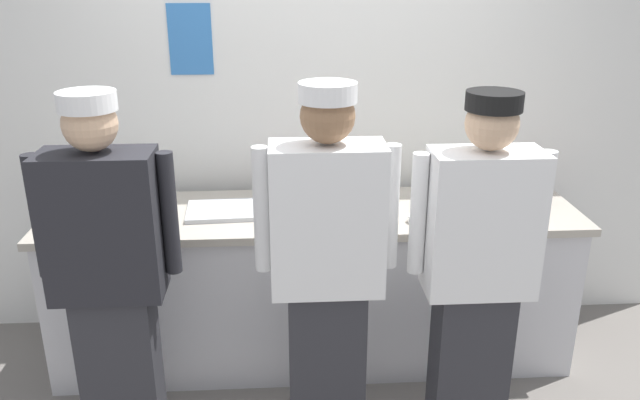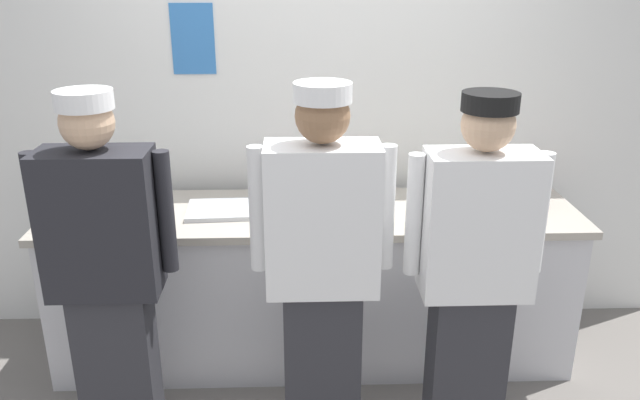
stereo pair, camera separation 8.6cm
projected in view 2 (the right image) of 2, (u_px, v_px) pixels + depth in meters
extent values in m
plane|color=slate|center=(316.00, 392.00, 3.36)|extent=(9.00, 9.00, 0.00)
cube|color=silver|center=(311.00, 106.00, 3.68)|extent=(4.46, 0.10, 2.70)
cube|color=#3370B7|center=(193.00, 39.00, 3.48)|extent=(0.24, 0.01, 0.38)
cube|color=silver|center=(314.00, 287.00, 3.56)|extent=(2.79, 0.64, 0.85)
cube|color=#A8A093|center=(313.00, 214.00, 3.40)|extent=(2.84, 0.70, 0.04)
cube|color=#2D2D33|center=(119.00, 368.00, 2.89)|extent=(0.33, 0.20, 0.80)
cube|color=#232328|center=(100.00, 224.00, 2.64)|extent=(0.47, 0.24, 0.63)
cylinder|color=#232328|center=(38.00, 214.00, 2.66)|extent=(0.07, 0.07, 0.54)
cylinder|color=#232328|center=(166.00, 212.00, 2.67)|extent=(0.07, 0.07, 0.54)
sphere|color=tan|center=(87.00, 123.00, 2.49)|extent=(0.22, 0.22, 0.22)
cylinder|color=white|center=(84.00, 100.00, 2.46)|extent=(0.23, 0.23, 0.08)
cube|color=#2D2D33|center=(322.00, 367.00, 2.89)|extent=(0.34, 0.20, 0.81)
cube|color=white|center=(322.00, 219.00, 2.63)|extent=(0.47, 0.24, 0.64)
cylinder|color=white|center=(257.00, 209.00, 2.65)|extent=(0.07, 0.07, 0.55)
cylinder|color=white|center=(387.00, 208.00, 2.67)|extent=(0.07, 0.07, 0.55)
sphere|color=#8C6647|center=(323.00, 116.00, 2.48)|extent=(0.22, 0.22, 0.22)
cylinder|color=white|center=(323.00, 92.00, 2.45)|extent=(0.23, 0.23, 0.08)
cube|color=#2D2D33|center=(465.00, 369.00, 2.89)|extent=(0.33, 0.20, 0.79)
cube|color=white|center=(479.00, 225.00, 2.64)|extent=(0.46, 0.24, 0.63)
cylinder|color=white|center=(414.00, 215.00, 2.66)|extent=(0.07, 0.07, 0.53)
cylinder|color=white|center=(539.00, 214.00, 2.68)|extent=(0.07, 0.07, 0.53)
sphere|color=tan|center=(488.00, 125.00, 2.49)|extent=(0.22, 0.22, 0.22)
cylinder|color=black|center=(490.00, 102.00, 2.46)|extent=(0.23, 0.23, 0.08)
cylinder|color=white|center=(331.00, 217.00, 3.29)|extent=(0.21, 0.21, 0.01)
cylinder|color=white|center=(331.00, 215.00, 3.28)|extent=(0.21, 0.21, 0.01)
cylinder|color=white|center=(331.00, 213.00, 3.28)|extent=(0.21, 0.21, 0.01)
cylinder|color=white|center=(331.00, 211.00, 3.28)|extent=(0.21, 0.21, 0.01)
cylinder|color=white|center=(331.00, 209.00, 3.27)|extent=(0.21, 0.21, 0.01)
cylinder|color=white|center=(468.00, 204.00, 3.47)|extent=(0.25, 0.25, 0.01)
cylinder|color=white|center=(468.00, 202.00, 3.46)|extent=(0.25, 0.25, 0.01)
cylinder|color=white|center=(468.00, 200.00, 3.46)|extent=(0.25, 0.25, 0.01)
cylinder|color=white|center=(469.00, 198.00, 3.45)|extent=(0.25, 0.25, 0.01)
cylinder|color=#B7BABF|center=(129.00, 207.00, 3.29)|extent=(0.33, 0.33, 0.12)
cube|color=#B7BABF|center=(237.00, 209.00, 3.38)|extent=(0.54, 0.33, 0.02)
cylinder|color=#E5E066|center=(429.00, 200.00, 3.33)|extent=(0.06, 0.06, 0.16)
cone|color=#E5E066|center=(430.00, 182.00, 3.29)|extent=(0.05, 0.05, 0.04)
cylinder|color=red|center=(540.00, 194.00, 3.42)|extent=(0.06, 0.06, 0.15)
cone|color=red|center=(542.00, 178.00, 3.38)|extent=(0.05, 0.05, 0.04)
cylinder|color=red|center=(308.00, 193.00, 3.43)|extent=(0.06, 0.06, 0.15)
cone|color=red|center=(308.00, 176.00, 3.40)|extent=(0.05, 0.05, 0.04)
cylinder|color=white|center=(416.00, 220.00, 3.22)|extent=(0.09, 0.09, 0.04)
cylinder|color=orange|center=(416.00, 218.00, 3.22)|extent=(0.07, 0.07, 0.01)
cylinder|color=white|center=(352.00, 202.00, 3.45)|extent=(0.10, 0.10, 0.04)
cylinder|color=gold|center=(352.00, 200.00, 3.45)|extent=(0.08, 0.08, 0.01)
cylinder|color=white|center=(351.00, 189.00, 3.57)|extent=(0.09, 0.09, 0.10)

